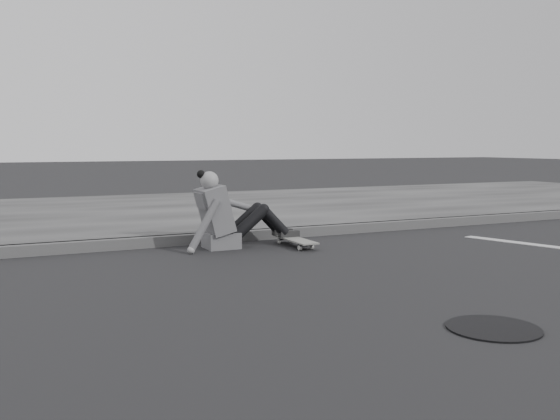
{
  "coord_description": "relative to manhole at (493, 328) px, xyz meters",
  "views": [
    {
      "loc": [
        -2.05,
        -4.32,
        1.15
      ],
      "look_at": [
        0.61,
        1.28,
        0.5
      ],
      "focal_mm": 40.0,
      "sensor_mm": 36.0,
      "label": 1
    }
  ],
  "objects": [
    {
      "name": "manhole",
      "position": [
        0.0,
        0.0,
        0.0
      ],
      "size": [
        0.58,
        0.58,
        0.01
      ],
      "primitive_type": "cylinder",
      "color": "black",
      "rests_on": "ground"
    },
    {
      "name": "sidewalk",
      "position": [
        -0.8,
        7.06,
        0.05
      ],
      "size": [
        24.0,
        6.0,
        0.12
      ],
      "primitive_type": "cube",
      "color": "#373737",
      "rests_on": "ground"
    },
    {
      "name": "ground",
      "position": [
        -0.8,
        1.46,
        -0.01
      ],
      "size": [
        80.0,
        80.0,
        0.0
      ],
      "primitive_type": "plane",
      "color": "black",
      "rests_on": "ground"
    },
    {
      "name": "seated_woman",
      "position": [
        -0.42,
        3.63,
        0.35
      ],
      "size": [
        1.38,
        0.46,
        0.88
      ],
      "color": "#545457",
      "rests_on": "ground"
    },
    {
      "name": "skateboard",
      "position": [
        0.32,
        3.39,
        0.07
      ],
      "size": [
        0.2,
        0.78,
        0.09
      ],
      "color": "#A2A29D",
      "rests_on": "ground"
    },
    {
      "name": "curb",
      "position": [
        -0.8,
        4.04,
        0.05
      ],
      "size": [
        24.0,
        0.16,
        0.12
      ],
      "primitive_type": "cube",
      "color": "#454545",
      "rests_on": "ground"
    }
  ]
}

